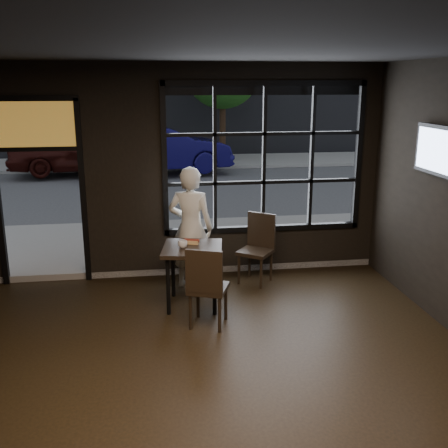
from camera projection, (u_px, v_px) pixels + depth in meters
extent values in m
cube|color=black|center=(216.00, 407.00, 4.89)|extent=(6.00, 7.00, 0.02)
cube|color=black|center=(214.00, 43.00, 4.04)|extent=(6.00, 7.00, 0.02)
cube|color=black|center=(264.00, 158.00, 7.92)|extent=(3.06, 0.12, 2.28)
cube|color=orange|center=(34.00, 124.00, 7.32)|extent=(1.20, 0.06, 0.70)
cube|color=#545456|center=(158.00, 139.00, 27.80)|extent=(60.00, 41.00, 0.04)
cube|color=black|center=(193.00, 276.00, 6.98)|extent=(0.88, 0.88, 0.83)
cube|color=black|center=(208.00, 285.00, 6.39)|extent=(0.57, 0.57, 1.03)
cube|color=black|center=(255.00, 250.00, 7.76)|extent=(0.63, 0.63, 1.03)
imported|color=silver|center=(191.00, 228.00, 7.51)|extent=(0.75, 0.61, 1.79)
imported|color=silver|center=(183.00, 244.00, 6.82)|extent=(0.15, 0.15, 0.10)
cube|color=black|center=(440.00, 151.00, 6.26)|extent=(0.12, 1.02, 0.60)
imported|color=#0E0B48|center=(158.00, 149.00, 16.56)|extent=(4.81, 2.44, 1.51)
imported|color=black|center=(80.00, 149.00, 16.61)|extent=(4.52, 2.24, 1.48)
cylinder|color=#332114|center=(87.00, 138.00, 18.29)|extent=(0.18, 0.18, 2.00)
sphere|color=#26601A|center=(84.00, 90.00, 17.86)|extent=(2.18, 2.18, 2.18)
cylinder|color=#332114|center=(223.00, 128.00, 19.17)|extent=(0.23, 0.23, 2.52)
sphere|color=#266E1B|center=(222.00, 70.00, 18.63)|extent=(2.75, 2.75, 2.75)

